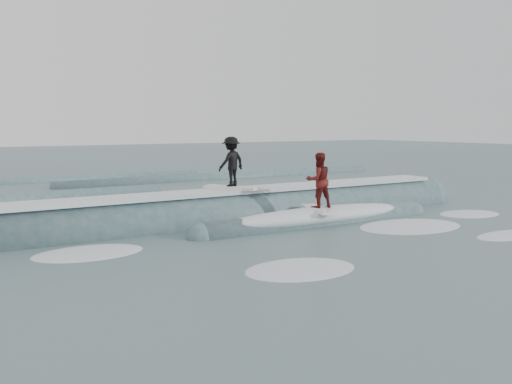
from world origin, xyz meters
TOP-DOWN VIEW (x-y plane):
  - ground at (0.00, 0.00)m, footprint 160.00×160.00m
  - breaking_wave at (0.26, 3.94)m, footprint 21.12×3.84m
  - surfer_black at (-0.38, 4.26)m, footprint 1.49×2.00m
  - surfer_red at (1.74, 2.06)m, footprint 1.07×2.07m
  - whitewater at (1.31, -0.10)m, footprint 17.04×6.57m
  - far_swells at (-0.93, 17.65)m, footprint 39.65×8.65m

SIDE VIEW (x-z plane):
  - ground at x=0.00m, z-range 0.00..0.00m
  - whitewater at x=1.31m, z-range -0.05..0.05m
  - far_swells at x=-0.93m, z-range -0.40..0.40m
  - breaking_wave at x=0.26m, z-range -1.01..1.11m
  - surfer_red at x=1.74m, z-range 0.44..2.41m
  - surfer_black at x=-0.38m, z-range 1.11..2.94m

